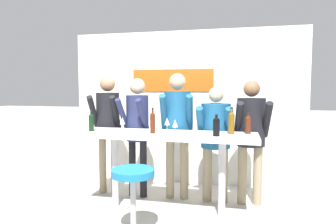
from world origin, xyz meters
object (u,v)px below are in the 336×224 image
at_px(person_center_left, 177,122).
at_px(wine_bottle_3, 231,122).
at_px(wine_bottle_2, 153,122).
at_px(tasting_table, 166,146).
at_px(wine_glass_2, 175,124).
at_px(wine_glass_1, 122,121).
at_px(wine_bottle_0, 248,124).
at_px(wine_bottle_4, 216,126).
at_px(wine_bottle_1, 91,122).
at_px(person_center, 216,132).
at_px(wine_glass_0, 167,122).
at_px(bar_stool, 133,192).
at_px(person_center_right, 251,129).
at_px(person_far_left, 108,120).
at_px(person_left, 137,123).

relative_size(person_center_left, wine_bottle_3, 5.50).
bearing_deg(wine_bottle_2, person_center_left, 73.01).
xyz_separation_m(tasting_table, wine_glass_2, (0.13, -0.11, 0.29)).
relative_size(wine_glass_1, wine_glass_2, 1.00).
bearing_deg(wine_bottle_3, wine_bottle_0, 23.00).
height_order(tasting_table, wine_bottle_0, wine_bottle_0).
relative_size(wine_bottle_2, wine_glass_2, 1.78).
bearing_deg(wine_bottle_2, wine_bottle_4, -2.73).
bearing_deg(wine_bottle_2, wine_bottle_1, -179.78).
distance_m(person_center, wine_bottle_0, 0.58).
relative_size(wine_bottle_2, wine_glass_0, 1.78).
relative_size(bar_stool, wine_bottle_1, 2.74).
bearing_deg(wine_bottle_4, wine_bottle_0, 37.68).
distance_m(tasting_table, bar_stool, 0.82).
bearing_deg(wine_bottle_3, person_center_right, 61.59).
relative_size(bar_stool, wine_bottle_3, 2.28).
distance_m(bar_stool, person_center, 1.51).
distance_m(person_far_left, wine_bottle_4, 1.75).
distance_m(tasting_table, person_center_right, 1.17).
bearing_deg(wine_bottle_2, person_center, 40.18).
distance_m(tasting_table, wine_bottle_1, 1.01).
relative_size(person_far_left, wine_glass_0, 9.89).
xyz_separation_m(bar_stool, person_center_left, (0.22, 1.22, 0.61)).
height_order(bar_stool, wine_bottle_0, wine_bottle_0).
xyz_separation_m(person_center_left, wine_glass_1, (-0.62, -0.50, 0.04)).
bearing_deg(wine_bottle_4, wine_bottle_1, 178.78).
height_order(person_center_right, wine_bottle_3, person_center_right).
bearing_deg(bar_stool, wine_bottle_4, 35.76).
height_order(person_left, wine_bottle_0, person_left).
bearing_deg(tasting_table, person_center_right, 26.77).
bearing_deg(person_left, bar_stool, -68.28).
xyz_separation_m(person_center, wine_bottle_4, (0.05, -0.64, 0.17)).
height_order(person_far_left, person_center_right, person_far_left).
relative_size(person_left, person_center_left, 0.96).
bearing_deg(person_left, wine_bottle_4, -22.12).
distance_m(person_far_left, person_center, 1.59).
height_order(wine_bottle_2, wine_bottle_3, wine_bottle_3).
relative_size(person_center_right, wine_bottle_1, 6.24).
xyz_separation_m(wine_bottle_0, wine_bottle_4, (-0.36, -0.28, 0.00)).
distance_m(bar_stool, person_center_left, 1.38).
relative_size(person_center_left, wine_bottle_0, 6.92).
bearing_deg(bar_stool, person_center, 58.41).
distance_m(person_left, wine_bottle_2, 0.68).
bearing_deg(wine_bottle_3, person_left, 163.37).
bearing_deg(wine_glass_0, person_center_right, 22.87).
relative_size(person_center_right, wine_bottle_0, 6.52).
distance_m(wine_bottle_3, wine_glass_0, 0.80).
bearing_deg(tasting_table, wine_bottle_4, -11.72).
xyz_separation_m(wine_bottle_2, wine_bottle_4, (0.77, -0.04, -0.02)).
xyz_separation_m(person_center_right, wine_glass_1, (-1.62, -0.51, 0.11)).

